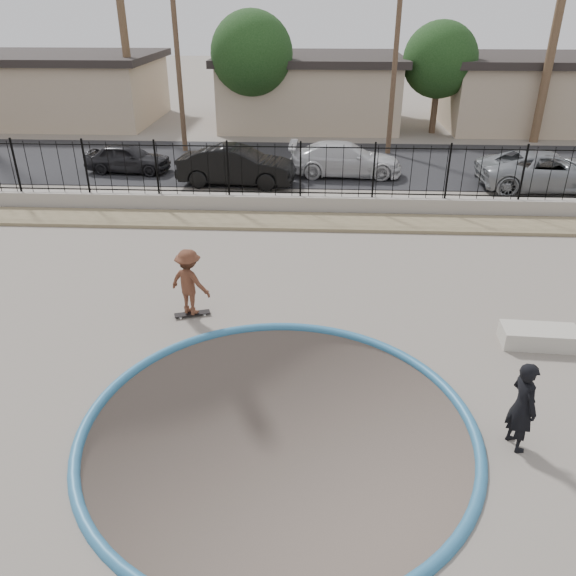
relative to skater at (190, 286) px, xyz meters
The scene contains 23 objects.
ground 9.65m from the skater, 75.81° to the left, with size 120.00×120.00×2.20m, color slate.
bowl_pit 4.54m from the skater, 58.75° to the right, with size 6.84×6.84×1.80m, color #4B4239, non-canonical shape.
coping_ring 4.54m from the skater, 58.75° to the right, with size 7.04×7.04×0.20m, color #2C6891.
rock_strip 6.83m from the skater, 70.01° to the left, with size 42.00×1.60×0.11m, color #8B7C5B.
retaining_wall 7.84m from the skater, 72.76° to the left, with size 42.00×0.45×0.60m, color #9E988B.
fence 7.86m from the skater, 72.76° to the left, with size 40.00×0.04×1.80m.
street 14.39m from the skater, 80.71° to the left, with size 90.00×8.00×0.04m, color black.
house_west 26.88m from the skater, 118.17° to the left, with size 11.60×8.60×3.90m.
house_center 23.82m from the skater, 84.40° to the left, with size 10.60×8.60×3.90m.
house_east 28.78m from the skater, 55.42° to the left, with size 12.60×8.60×3.90m.
palm_mid 23.28m from the skater, 109.93° to the left, with size 2.30×2.30×9.30m.
utility_pole_left 17.04m from the skater, 102.82° to the left, with size 1.70×0.24×9.00m.
utility_pole_mid 17.86m from the skater, 68.66° to the left, with size 1.70×0.24×9.50m.
street_tree_left 20.47m from the skater, 91.93° to the left, with size 4.32×4.32×6.36m.
street_tree_mid 23.34m from the skater, 66.25° to the left, with size 3.96×3.96×5.83m.
skater is the anchor object (origin of this frame).
skateboard 0.74m from the skater, 135.00° to the left, with size 0.86×0.45×0.07m.
videographer 7.49m from the skater, 32.52° to the right, with size 0.60×0.39×1.65m, color black.
concrete_ledge 7.86m from the skater, ahead, with size 1.60×0.70×0.40m, color #B0AB9C.
car_a 13.27m from the skater, 113.37° to the left, with size 1.45×3.60×1.23m, color black.
car_b 10.58m from the skater, 91.82° to the left, with size 1.62×4.65×1.53m, color black.
car_c 12.84m from the skater, 71.54° to the left, with size 1.92×4.73×1.37m, color silver.
car_d 15.90m from the skater, 41.71° to the left, with size 2.45×5.31×1.48m, color #92969A.
Camera 1 is at (0.56, -8.62, 6.71)m, focal length 35.00 mm.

